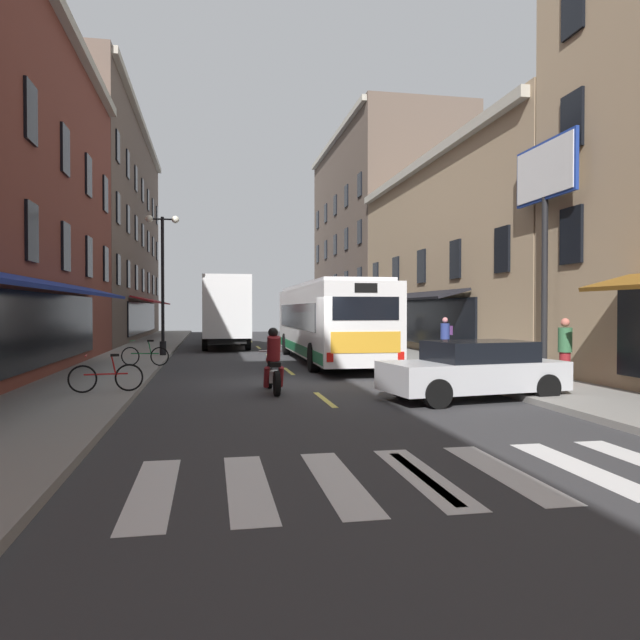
% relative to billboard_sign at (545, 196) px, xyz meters
% --- Properties ---
extents(ground_plane, '(34.80, 80.00, 0.10)m').
position_rel_billboard_sign_xyz_m(ground_plane, '(-7.05, 1.17, -5.51)').
color(ground_plane, '#333335').
extents(lane_centre_dashes, '(0.14, 73.90, 0.01)m').
position_rel_billboard_sign_xyz_m(lane_centre_dashes, '(-7.05, 0.92, -5.45)').
color(lane_centre_dashes, '#DBCC4C').
rests_on(lane_centre_dashes, ground).
extents(crosswalk_near, '(7.10, 2.80, 0.01)m').
position_rel_billboard_sign_xyz_m(crosswalk_near, '(-7.05, -8.83, -5.45)').
color(crosswalk_near, silver).
rests_on(crosswalk_near, ground).
extents(sidewalk_left, '(3.00, 80.00, 0.14)m').
position_rel_billboard_sign_xyz_m(sidewalk_left, '(-12.95, 1.17, -5.39)').
color(sidewalk_left, gray).
rests_on(sidewalk_left, ground).
extents(sidewalk_right, '(3.00, 80.00, 0.14)m').
position_rel_billboard_sign_xyz_m(sidewalk_right, '(-1.15, 1.17, -5.39)').
color(sidewalk_right, gray).
rests_on(sidewalk_right, ground).
extents(billboard_sign, '(0.40, 3.09, 6.91)m').
position_rel_billboard_sign_xyz_m(billboard_sign, '(0.00, 0.00, 0.00)').
color(billboard_sign, black).
rests_on(billboard_sign, sidewalk_right).
extents(transit_bus, '(2.73, 12.38, 3.13)m').
position_rel_billboard_sign_xyz_m(transit_bus, '(-5.05, 7.42, -3.81)').
color(transit_bus, silver).
rests_on(transit_bus, ground).
extents(box_truck, '(2.50, 7.65, 3.86)m').
position_rel_billboard_sign_xyz_m(box_truck, '(-8.88, 16.69, -3.48)').
color(box_truck, black).
rests_on(box_truck, ground).
extents(sedan_near, '(4.44, 2.36, 1.38)m').
position_rel_billboard_sign_xyz_m(sedan_near, '(-3.60, -2.97, -4.76)').
color(sedan_near, silver).
rests_on(sedan_near, ground).
extents(sedan_mid, '(2.00, 4.73, 1.33)m').
position_rel_billboard_sign_xyz_m(sedan_mid, '(-8.79, 24.93, -4.77)').
color(sedan_mid, silver).
rests_on(sedan_mid, ground).
extents(motorcycle_rider, '(0.62, 2.07, 1.66)m').
position_rel_billboard_sign_xyz_m(motorcycle_rider, '(-8.11, -0.89, -4.75)').
color(motorcycle_rider, black).
rests_on(motorcycle_rider, ground).
extents(bicycle_near, '(1.68, 0.56, 0.91)m').
position_rel_billboard_sign_xyz_m(bicycle_near, '(-11.95, 5.63, -4.96)').
color(bicycle_near, black).
rests_on(bicycle_near, sidewalk_left).
extents(bicycle_mid, '(1.70, 0.48, 0.91)m').
position_rel_billboard_sign_xyz_m(bicycle_mid, '(-12.14, -1.11, -4.96)').
color(bicycle_mid, black).
rests_on(bicycle_mid, sidewalk_left).
extents(pedestrian_near, '(0.52, 0.46, 1.68)m').
position_rel_billboard_sign_xyz_m(pedestrian_near, '(-0.59, 6.01, -4.43)').
color(pedestrian_near, black).
rests_on(pedestrian_near, sidewalk_right).
extents(pedestrian_mid, '(0.36, 0.36, 1.75)m').
position_rel_billboard_sign_xyz_m(pedestrian_mid, '(-0.44, -1.71, -4.42)').
color(pedestrian_mid, maroon).
rests_on(pedestrian_mid, sidewalk_right).
extents(pedestrian_far, '(0.36, 0.36, 1.72)m').
position_rel_billboard_sign_xyz_m(pedestrian_far, '(-1.09, 14.84, -4.43)').
color(pedestrian_far, '#B29947').
rests_on(pedestrian_far, sidewalk_right).
extents(street_lamp_twin, '(1.42, 0.32, 6.05)m').
position_rel_billboard_sign_xyz_m(street_lamp_twin, '(-11.72, 10.52, -1.99)').
color(street_lamp_twin, black).
rests_on(street_lamp_twin, sidewalk_left).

